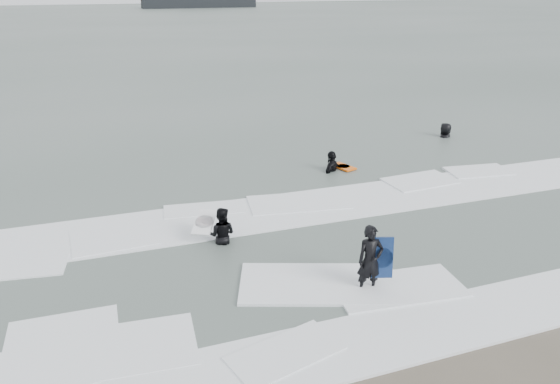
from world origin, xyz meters
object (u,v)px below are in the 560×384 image
object	(u,v)px
surfer_wading	(222,243)
vessel_horizon	(199,2)
surfer_right_near	(332,172)
surfer_right_far	(445,138)
surfer_centre	(368,292)

from	to	relation	value
surfer_wading	vessel_horizon	world-z (taller)	vessel_horizon
surfer_right_near	vessel_horizon	xyz separation A→B (m)	(19.75, 122.48, 1.39)
surfer_wading	surfer_right_far	xyz separation A→B (m)	(11.91, 6.92, 0.00)
surfer_centre	surfer_wading	xyz separation A→B (m)	(-2.57, 3.50, 0.00)
surfer_right_far	vessel_horizon	world-z (taller)	vessel_horizon
surfer_centre	surfer_right_far	xyz separation A→B (m)	(9.35, 10.42, 0.00)
surfer_right_near	surfer_right_far	world-z (taller)	surfer_right_near
vessel_horizon	surfer_right_far	bearing A→B (deg)	-96.21
surfer_centre	surfer_right_far	size ratio (longest dim) A/B	0.91
surfer_centre	surfer_right_near	world-z (taller)	surfer_right_near
surfer_right_near	vessel_horizon	world-z (taller)	vessel_horizon
surfer_centre	vessel_horizon	size ratio (longest dim) A/B	0.06
surfer_right_near	surfer_right_far	xyz separation A→B (m)	(6.70, 2.54, 0.00)
surfer_right_far	vessel_horizon	xyz separation A→B (m)	(13.05, 119.94, 1.39)
surfer_right_near	vessel_horizon	distance (m)	124.07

